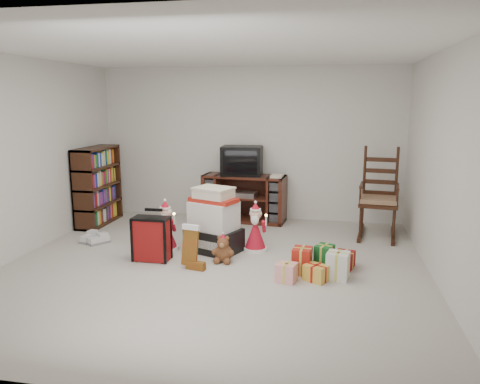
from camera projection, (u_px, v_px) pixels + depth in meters
The scene contains 13 objects.
room at pixel (212, 163), 5.32m from camera, with size 5.01×5.01×2.51m.
tv_stand at pixel (244, 198), 7.65m from camera, with size 1.37×0.59×0.76m.
bookshelf at pixel (98, 187), 7.45m from camera, with size 0.34×1.01×1.23m.
rocking_chair at pixel (378, 204), 6.83m from camera, with size 0.64×0.95×1.35m.
gift_pile at pixel (214, 224), 6.11m from camera, with size 0.79×0.69×0.83m.
red_suitcase at pixel (152, 239), 5.76m from camera, with size 0.42×0.23×0.65m.
stocking at pixel (190, 246), 5.51m from camera, with size 0.25×0.11×0.53m, color #0B6619, non-canonical shape.
teddy_bear at pixel (223, 251), 5.74m from camera, with size 0.22×0.19×0.32m.
santa_figurine at pixel (255, 232), 6.16m from camera, with size 0.32×0.30×0.65m.
mrs_claus_figurine at pixel (166, 231), 6.18m from camera, with size 0.33×0.31×0.67m.
sneaker_pair at pixel (94, 239), 6.52m from camera, with size 0.42×0.31×0.11m.
gift_cluster at pixel (319, 265), 5.31m from camera, with size 0.69×0.97×0.24m.
crt_television at pixel (242, 161), 7.54m from camera, with size 0.66×0.50×0.47m.
Camera 1 is at (1.31, -5.13, 1.96)m, focal length 35.00 mm.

